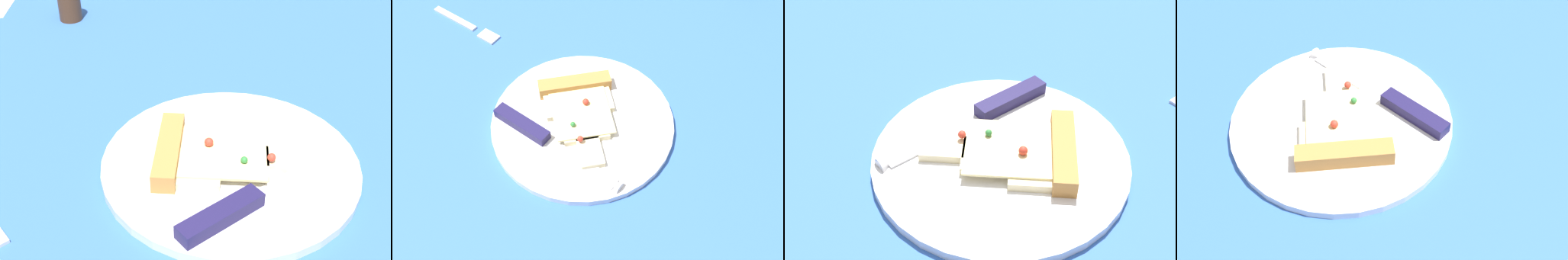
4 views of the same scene
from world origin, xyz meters
The scene contains 5 objects.
ground_plane centered at (-0.01, -0.03, -1.50)cm, with size 149.69×149.69×3.00cm.
plate centered at (5.92, 6.27, 0.57)cm, with size 29.27×29.27×1.13cm, color silver.
pizza_slice centered at (8.54, 6.09, 1.91)cm, with size 17.92×12.16×2.33cm.
knife centered at (3.77, 12.96, 1.74)cm, with size 20.19×16.45×2.45cm.
fork centered at (34.09, 20.91, 0.40)cm, with size 12.97×11.09×0.80cm.
Camera 2 is at (-44.07, 18.91, 68.57)cm, focal length 48.77 mm.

